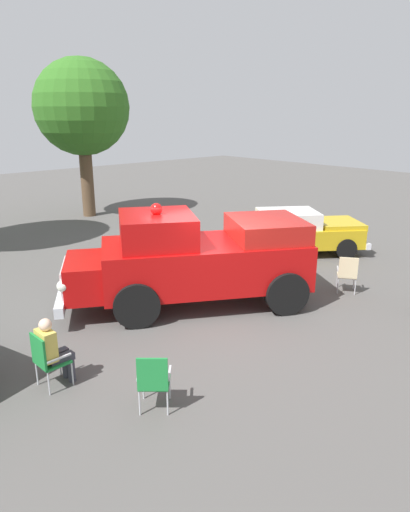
# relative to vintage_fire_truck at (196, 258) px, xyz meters

# --- Properties ---
(ground_plane) EXTENTS (60.00, 60.00, 0.00)m
(ground_plane) POSITION_rel_vintage_fire_truck_xyz_m (-0.49, -0.18, -1.20)
(ground_plane) COLOR #514F4C
(vintage_fire_truck) EXTENTS (4.92, 6.22, 2.59)m
(vintage_fire_truck) POSITION_rel_vintage_fire_truck_xyz_m (0.00, 0.00, 0.00)
(vintage_fire_truck) COLOR black
(vintage_fire_truck) RESTS_ON ground
(classic_hot_rod) EXTENTS (4.08, 4.61, 1.46)m
(classic_hot_rod) POSITION_rel_vintage_fire_truck_xyz_m (1.01, -5.46, -0.45)
(classic_hot_rod) COLOR black
(classic_hot_rod) RESTS_ON ground
(lawn_chair_near_truck) EXTENTS (0.53, 0.52, 1.02)m
(lawn_chair_near_truck) POSITION_rel_vintage_fire_truck_xyz_m (-1.04, 4.33, -0.61)
(lawn_chair_near_truck) COLOR #B7BABF
(lawn_chair_near_truck) RESTS_ON ground
(lawn_chair_by_car) EXTENTS (0.68, 0.68, 1.02)m
(lawn_chair_by_car) POSITION_rel_vintage_fire_truck_xyz_m (-2.15, -3.42, -0.61)
(lawn_chair_by_car) COLOR #B7BABF
(lawn_chair_by_car) RESTS_ON ground
(lawn_chair_spare) EXTENTS (0.69, 0.69, 1.02)m
(lawn_chair_spare) POSITION_rel_vintage_fire_truck_xyz_m (-2.82, 3.38, -0.61)
(lawn_chair_spare) COLOR #B7BABF
(lawn_chair_spare) RESTS_ON ground
(spectator_seated) EXTENTS (0.41, 0.55, 1.29)m
(spectator_seated) POSITION_rel_vintage_fire_truck_xyz_m (-1.03, 4.20, -0.50)
(spectator_seated) COLOR #383842
(spectator_seated) RESTS_ON ground
(oak_tree_right) EXTENTS (4.15, 4.15, 6.90)m
(oak_tree_right) POSITION_rel_vintage_fire_truck_xyz_m (11.16, -3.25, 3.58)
(oak_tree_right) COLOR brown
(oak_tree_right) RESTS_ON ground
(traffic_cone) EXTENTS (0.40, 0.40, 0.64)m
(traffic_cone) POSITION_rel_vintage_fire_truck_xyz_m (1.79, -2.21, -0.89)
(traffic_cone) COLOR orange
(traffic_cone) RESTS_ON ground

